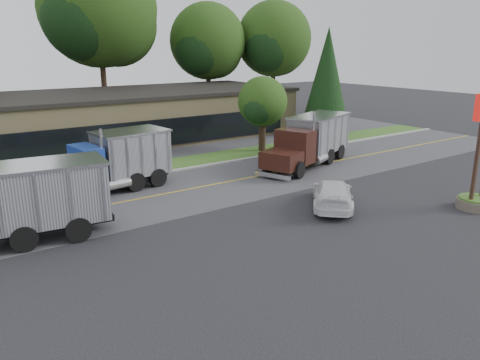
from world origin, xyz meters
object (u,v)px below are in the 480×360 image
Objects in this scene: bilo_sign at (480,171)px; dump_truck_maroon at (311,139)px; dump_truck_blue at (116,159)px; rally_car at (332,194)px.

bilo_sign is 0.63× the size of dump_truck_maroon.
bilo_sign is 0.82× the size of dump_truck_blue.
bilo_sign reaches higher than rally_car.
bilo_sign reaches higher than dump_truck_maroon.
bilo_sign is 1.22× the size of rally_car.
rally_car is at bearing 123.83° from dump_truck_blue.
bilo_sign reaches higher than dump_truck_blue.
rally_car is (8.01, -9.53, -1.09)m from dump_truck_blue.
bilo_sign is at bearing -173.42° from rally_car.
rally_car is (-5.50, -7.51, -1.10)m from dump_truck_maroon.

